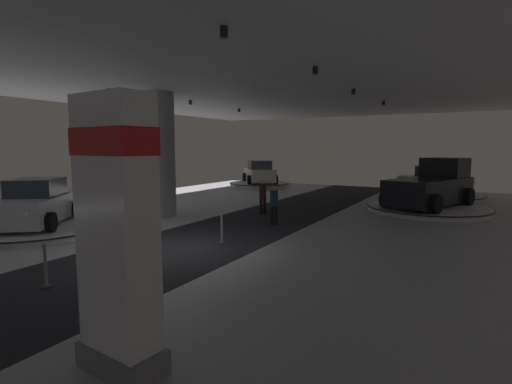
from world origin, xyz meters
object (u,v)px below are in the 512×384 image
display_car_deep_right (435,181)px  display_platform_near_left (37,227)px  display_platform_deep_right (435,195)px  display_platform_deep_left (259,185)px  display_platform_far_right (428,208)px  visitor_walking_near (274,202)px  pickup_truck_far_right (432,187)px  visitor_walking_far (263,195)px  display_car_near_left (36,204)px  display_car_deep_left (259,173)px  column_left (159,155)px  brand_sign_pylon (117,232)px

display_car_deep_right → display_platform_near_left: size_ratio=0.77×
display_platform_deep_right → display_platform_deep_left: bearing=179.7°
display_platform_deep_right → display_platform_far_right: size_ratio=0.99×
display_platform_deep_left → display_platform_far_right: size_ratio=0.80×
display_car_deep_right → visitor_walking_near: (-4.79, -12.51, -0.10)m
visitor_walking_near → pickup_truck_far_right: bearing=53.6°
display_platform_deep_left → visitor_walking_far: size_ratio=2.87×
display_platform_deep_right → display_car_near_left: 21.44m
display_platform_near_left → display_car_deep_left: 17.81m
column_left → brand_sign_pylon: column_left is taller
display_platform_deep_right → pickup_truck_far_right: 5.70m
display_platform_deep_right → display_platform_deep_left: 12.34m
pickup_truck_far_right → display_car_deep_right: bearing=93.2°
brand_sign_pylon → visitor_walking_near: bearing=105.1°
display_car_near_left → pickup_truck_far_right: pickup_truck_far_right is taller
display_platform_deep_right → display_car_deep_right: size_ratio=1.31×
pickup_truck_far_right → visitor_walking_near: size_ratio=3.58×
display_car_deep_left → column_left: bearing=-81.6°
brand_sign_pylon → display_car_deep_left: (-10.25, 22.77, -0.81)m
display_car_near_left → visitor_walking_near: bearing=35.7°
visitor_walking_far → display_car_deep_left: bearing=119.3°
column_left → display_car_near_left: 5.39m
column_left → visitor_walking_near: size_ratio=3.46×
display_platform_deep_right → pickup_truck_far_right: bearing=-87.1°
column_left → display_car_near_left: bearing=-108.9°
display_platform_deep_left → display_car_deep_left: 0.94m
display_car_deep_right → display_car_near_left: display_car_deep_right is taller
display_car_deep_right → display_platform_deep_left: (-12.31, 0.06, -0.80)m
display_platform_deep_left → display_platform_far_right: (12.52, -5.96, -0.07)m
visitor_walking_near → visitor_walking_far: same height
brand_sign_pylon → display_platform_deep_left: bearing=114.3°
display_platform_near_left → display_car_deep_left: size_ratio=1.27×
display_platform_far_right → pickup_truck_far_right: 1.09m
column_left → display_car_deep_left: bearing=98.4°
visitor_walking_far → visitor_walking_near: bearing=-51.7°
display_platform_deep_left → display_car_deep_right: bearing=-0.3°
brand_sign_pylon → display_car_near_left: size_ratio=0.85×
column_left → display_car_deep_left: (-1.91, 12.94, -1.61)m
display_platform_near_left → display_car_deep_right: bearing=55.9°
display_car_deep_right → display_platform_far_right: display_car_deep_right is taller
brand_sign_pylon → display_car_near_left: brand_sign_pylon is taller
display_platform_deep_right → display_car_near_left: display_car_near_left is taller
column_left → display_platform_far_right: column_left is taller
brand_sign_pylon → display_platform_near_left: 11.29m
display_car_deep_right → display_car_deep_left: 12.29m
display_platform_far_right → visitor_walking_far: 8.07m
display_platform_deep_left → display_platform_near_left: bearing=-89.0°
display_platform_far_right → visitor_walking_far: (-6.56, -4.64, 0.77)m
display_car_near_left → display_car_deep_left: 17.76m
display_platform_near_left → display_car_near_left: bearing=127.3°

